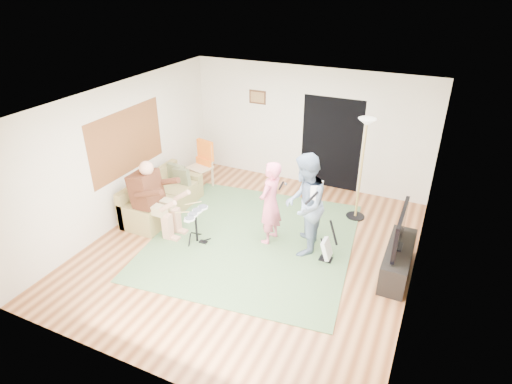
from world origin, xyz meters
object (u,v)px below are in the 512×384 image
(torchiere_lamp, at_px, (363,152))
(sofa, at_px, (160,200))
(guitarist, at_px, (304,205))
(television, at_px, (400,229))
(drum_kit, at_px, (196,228))
(singer, at_px, (270,203))
(tv_cabinet, at_px, (398,260))
(guitar_spare, at_px, (327,249))
(dining_chair, at_px, (201,171))

(torchiere_lamp, bearing_deg, sofa, -158.75)
(guitarist, height_order, television, guitarist)
(drum_kit, height_order, singer, singer)
(sofa, height_order, drum_kit, sofa)
(singer, xyz_separation_m, tv_cabinet, (2.29, -0.00, -0.54))
(guitar_spare, distance_m, torchiere_lamp, 2.05)
(singer, relative_size, dining_chair, 1.45)
(guitarist, bearing_deg, tv_cabinet, 79.84)
(guitarist, height_order, tv_cabinet, guitarist)
(drum_kit, xyz_separation_m, television, (3.45, 0.60, 0.57))
(guitarist, bearing_deg, torchiere_lamp, 147.19)
(drum_kit, distance_m, guitarist, 2.04)
(guitarist, distance_m, tv_cabinet, 1.78)
(guitarist, distance_m, guitar_spare, 0.86)
(dining_chair, xyz_separation_m, tv_cabinet, (4.61, -1.39, -0.14))
(torchiere_lamp, height_order, tv_cabinet, torchiere_lamp)
(singer, xyz_separation_m, dining_chair, (-2.31, 1.39, -0.40))
(sofa, xyz_separation_m, tv_cabinet, (4.78, -0.05, -0.01))
(singer, bearing_deg, tv_cabinet, 95.18)
(torchiere_lamp, bearing_deg, drum_kit, -139.47)
(sofa, distance_m, guitar_spare, 3.64)
(television, bearing_deg, guitarist, -179.24)
(singer, xyz_separation_m, television, (2.24, -0.00, 0.06))
(guitarist, distance_m, television, 1.60)
(torchiere_lamp, bearing_deg, television, -56.94)
(sofa, xyz_separation_m, guitarist, (3.14, -0.07, 0.67))
(guitarist, bearing_deg, singer, -103.11)
(singer, relative_size, guitar_spare, 1.94)
(guitarist, relative_size, tv_cabinet, 1.32)
(sofa, bearing_deg, dining_chair, 82.41)
(drum_kit, distance_m, guitar_spare, 2.39)
(television, bearing_deg, dining_chair, 163.00)
(torchiere_lamp, bearing_deg, guitar_spare, -94.16)
(singer, distance_m, guitarist, 0.66)
(sofa, xyz_separation_m, torchiere_lamp, (3.75, 1.46, 1.18))
(sofa, relative_size, singer, 1.20)
(tv_cabinet, bearing_deg, guitar_spare, -172.54)
(dining_chair, relative_size, tv_cabinet, 0.78)
(sofa, height_order, guitar_spare, guitar_spare)
(sofa, relative_size, torchiere_lamp, 0.91)
(guitar_spare, bearing_deg, sofa, 176.80)
(singer, bearing_deg, guitarist, 93.06)
(singer, distance_m, television, 2.24)
(sofa, xyz_separation_m, dining_chair, (0.18, 1.34, 0.13))
(drum_kit, bearing_deg, dining_chair, 119.05)
(guitarist, xyz_separation_m, dining_chair, (-2.96, 1.41, -0.53))
(television, bearing_deg, guitar_spare, -172.20)
(guitarist, distance_m, dining_chair, 3.32)
(drum_kit, distance_m, singer, 1.44)
(dining_chair, distance_m, television, 4.79)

